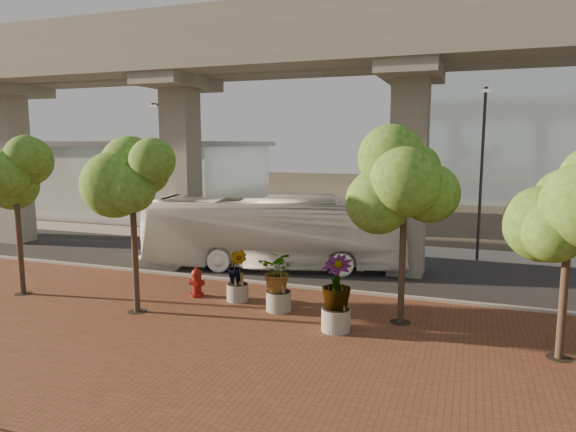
% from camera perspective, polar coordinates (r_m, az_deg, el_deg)
% --- Properties ---
extents(ground, '(160.00, 160.00, 0.00)m').
position_cam_1_polar(ground, '(24.55, -1.80, -6.43)').
color(ground, '#343126').
rests_on(ground, ground).
extents(brick_plaza, '(70.00, 13.00, 0.06)m').
position_cam_1_polar(brick_plaza, '(17.69, -11.59, -12.33)').
color(brick_plaza, brown).
rests_on(brick_plaza, ground).
extents(asphalt_road, '(90.00, 8.00, 0.04)m').
position_cam_1_polar(asphalt_road, '(26.36, -0.20, -5.36)').
color(asphalt_road, black).
rests_on(asphalt_road, ground).
extents(curb_strip, '(70.00, 0.25, 0.16)m').
position_cam_1_polar(curb_strip, '(22.74, -3.67, -7.41)').
color(curb_strip, '#99978E').
rests_on(curb_strip, ground).
extents(far_sidewalk, '(90.00, 3.00, 0.06)m').
position_cam_1_polar(far_sidewalk, '(31.46, 3.23, -3.14)').
color(far_sidewalk, '#99978E').
rests_on(far_sidewalk, ground).
extents(transit_viaduct, '(72.00, 5.60, 12.40)m').
position_cam_1_polar(transit_viaduct, '(25.66, -0.20, 10.63)').
color(transit_viaduct, gray).
rests_on(transit_viaduct, ground).
extents(station_pavilion, '(23.00, 13.00, 6.30)m').
position_cam_1_polar(station_pavilion, '(47.82, -17.30, 4.21)').
color(station_pavilion, silver).
rests_on(station_pavilion, ground).
extents(transit_bus, '(13.15, 5.60, 3.57)m').
position_cam_1_polar(transit_bus, '(25.29, -1.54, -1.86)').
color(transit_bus, white).
rests_on(transit_bus, ground).
extents(fire_hydrant, '(0.60, 0.54, 1.20)m').
position_cam_1_polar(fire_hydrant, '(21.01, -10.09, -7.26)').
color(fire_hydrant, maroon).
rests_on(fire_hydrant, ground).
extents(planter_front, '(2.05, 2.05, 2.26)m').
position_cam_1_polar(planter_front, '(18.78, -1.05, -6.48)').
color(planter_front, '#AAA69A').
rests_on(planter_front, ground).
extents(planter_right, '(2.33, 2.33, 2.49)m').
position_cam_1_polar(planter_right, '(16.84, 5.39, -7.74)').
color(planter_right, '#9B968C').
rests_on(planter_right, ground).
extents(planter_left, '(1.88, 1.88, 2.07)m').
position_cam_1_polar(planter_left, '(20.07, -5.66, -5.90)').
color(planter_left, '#ABA79A').
rests_on(planter_left, ground).
extents(street_tree_far_west, '(3.47, 3.47, 6.41)m').
position_cam_1_polar(street_tree_far_west, '(23.03, -28.11, 3.94)').
color(street_tree_far_west, '#49372A').
rests_on(street_tree_far_west, ground).
extents(street_tree_near_west, '(3.72, 3.72, 6.44)m').
position_cam_1_polar(street_tree_near_west, '(18.91, -16.96, 3.60)').
color(street_tree_near_west, '#49372A').
rests_on(street_tree_near_west, ground).
extents(street_tree_near_east, '(3.44, 3.44, 6.32)m').
position_cam_1_polar(street_tree_near_east, '(17.40, 12.84, 3.39)').
color(street_tree_near_east, '#49372A').
rests_on(street_tree_near_east, ground).
extents(street_tree_far_east, '(3.68, 3.68, 5.99)m').
position_cam_1_polar(street_tree_far_east, '(16.06, 28.87, 0.65)').
color(street_tree_far_east, '#49372A').
rests_on(street_tree_far_east, ground).
extents(streetlamp_west, '(0.43, 1.25, 8.61)m').
position_cam_1_polar(streetlamp_west, '(34.66, -13.71, 6.00)').
color(streetlamp_west, '#2D2D32').
rests_on(streetlamp_west, ground).
extents(streetlamp_east, '(0.44, 1.28, 8.83)m').
position_cam_1_polar(streetlamp_east, '(28.13, 20.75, 5.53)').
color(streetlamp_east, '#302F34').
rests_on(streetlamp_east, ground).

